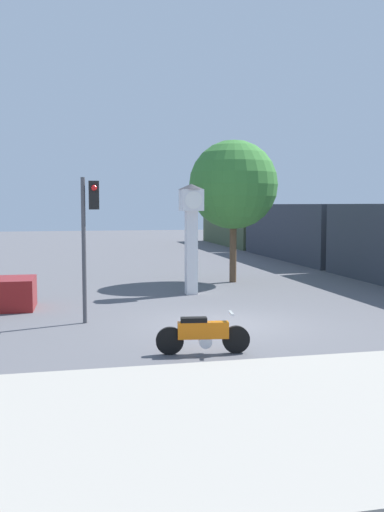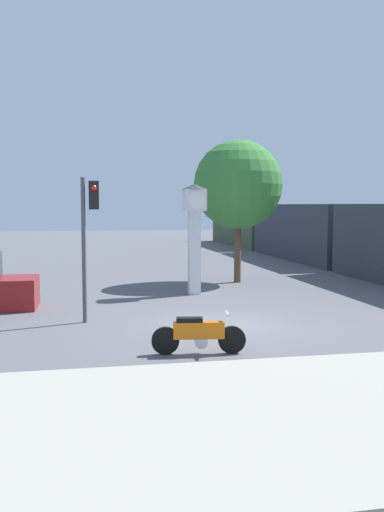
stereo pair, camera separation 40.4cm
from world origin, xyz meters
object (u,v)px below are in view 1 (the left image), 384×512
object	(u,v)px
clock_tower	(191,221)
traffic_light	(89,223)
motorcycle	(203,334)
street_tree	(233,185)
freight_train	(298,232)

from	to	relation	value
clock_tower	traffic_light	size ratio (longest dim) A/B	1.00
motorcycle	street_tree	bearing A→B (deg)	77.78
clock_tower	freight_train	xyz separation A→B (m)	(9.54, 12.20, -1.04)
motorcycle	freight_train	world-z (taller)	freight_train
freight_train	street_tree	bearing A→B (deg)	-127.04
motorcycle	clock_tower	xyz separation A→B (m)	(1.64, 8.52, 2.29)
motorcycle	clock_tower	bearing A→B (deg)	86.86
traffic_light	motorcycle	bearing A→B (deg)	-59.94
freight_train	street_tree	xyz separation A→B (m)	(-7.04, -9.33, 2.51)
freight_train	traffic_light	world-z (taller)	traffic_light
clock_tower	traffic_light	bearing A→B (deg)	-131.30
motorcycle	traffic_light	bearing A→B (deg)	127.83
clock_tower	motorcycle	bearing A→B (deg)	-100.91
motorcycle	traffic_light	world-z (taller)	traffic_light
motorcycle	freight_train	xyz separation A→B (m)	(11.19, 20.72, 1.25)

